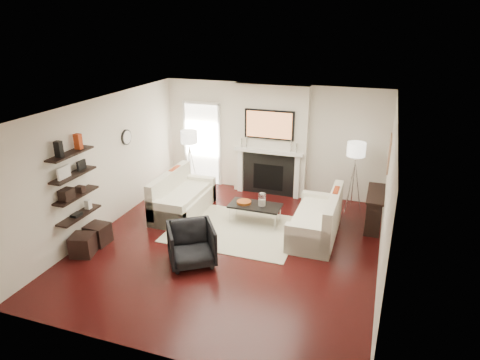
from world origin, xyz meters
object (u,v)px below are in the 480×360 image
(loveseat_right_base, at_px, (315,226))
(lamp_left_shade, at_px, (189,137))
(loveseat_left_base, at_px, (184,204))
(lamp_right_shade, at_px, (356,149))
(coffee_table, at_px, (255,206))
(ottoman_near, at_px, (98,234))
(armchair, at_px, (191,243))

(loveseat_right_base, bearing_deg, lamp_left_shade, 159.24)
(loveseat_left_base, distance_m, lamp_right_shade, 4.02)
(coffee_table, distance_m, lamp_right_shade, 2.55)
(lamp_left_shade, bearing_deg, lamp_right_shade, 3.86)
(loveseat_right_base, relative_size, ottoman_near, 4.50)
(loveseat_left_base, xyz_separation_m, ottoman_near, (-0.97, -1.80, -0.01))
(lamp_left_shade, bearing_deg, ottoman_near, -101.92)
(armchair, bearing_deg, lamp_left_shade, 81.47)
(lamp_left_shade, distance_m, lamp_right_shade, 3.91)
(lamp_right_shade, height_order, ottoman_near, lamp_right_shade)
(loveseat_left_base, relative_size, armchair, 2.21)
(loveseat_right_base, relative_size, coffee_table, 1.64)
(coffee_table, bearing_deg, lamp_right_shade, 35.58)
(coffee_table, relative_size, lamp_right_shade, 2.75)
(ottoman_near, bearing_deg, armchair, -1.37)
(lamp_left_shade, distance_m, ottoman_near, 3.25)
(armchair, xyz_separation_m, lamp_left_shade, (-1.41, 2.99, 1.04))
(coffee_table, xyz_separation_m, lamp_left_shade, (-2.01, 1.09, 1.05))
(lamp_left_shade, bearing_deg, loveseat_left_base, -73.08)
(loveseat_right_base, xyz_separation_m, ottoman_near, (-3.95, -1.68, -0.01))
(loveseat_left_base, distance_m, ottoman_near, 2.04)
(loveseat_left_base, xyz_separation_m, lamp_right_shade, (3.55, 1.40, 1.24))
(loveseat_left_base, height_order, armchair, armchair)
(loveseat_left_base, relative_size, lamp_left_shade, 4.50)
(armchair, bearing_deg, lamp_right_shade, 18.72)
(lamp_right_shade, bearing_deg, lamp_left_shade, -176.14)
(lamp_right_shade, bearing_deg, armchair, -127.42)
(lamp_right_shade, bearing_deg, ottoman_near, -144.69)
(lamp_right_shade, bearing_deg, loveseat_left_base, -158.45)
(armchair, height_order, lamp_right_shade, lamp_right_shade)
(lamp_left_shade, relative_size, ottoman_near, 1.00)
(loveseat_right_base, bearing_deg, coffee_table, 172.40)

